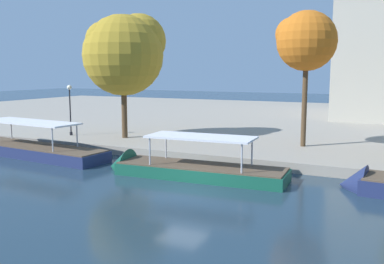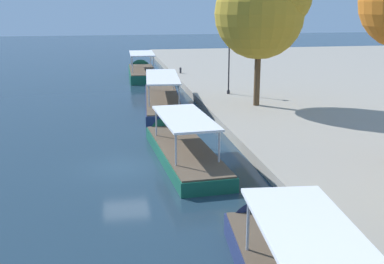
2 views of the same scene
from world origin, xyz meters
The scene contains 7 objects.
ground_plane centered at (0.00, 0.00, 0.00)m, with size 220.00×220.00×0.00m, color #1E3342.
dock_promenade centered at (0.00, 34.50, 0.34)m, with size 120.00×55.00×0.69m, color gray.
tour_boat_1 centered at (-16.37, 4.00, 0.36)m, with size 15.26×4.04×3.77m.
tour_boat_2 centered at (-1.63, 3.34, 0.30)m, with size 11.89×3.47×3.68m.
lamp_post centered at (-16.71, 10.09, 3.63)m, with size 0.43×0.43×4.58m.
tree_0 centered at (-11.35, 11.27, 8.20)m, with size 6.93×7.23×10.79m.
tree_3 centered at (3.45, 13.53, 8.82)m, with size 4.66×4.54×10.34m.
Camera 1 is at (10.28, -19.79, 6.45)m, focal length 40.03 mm.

